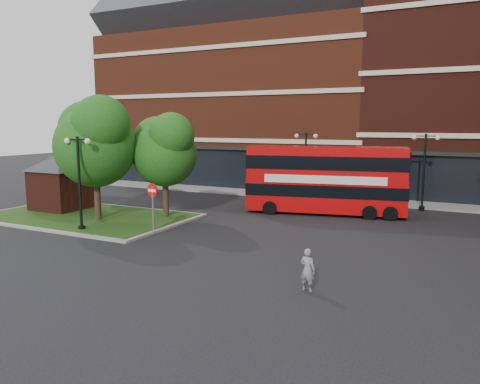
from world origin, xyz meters
The scene contains 15 objects.
ground centered at (0.00, 0.00, 0.00)m, with size 120.00×120.00×0.00m, color black.
pavement_far centered at (0.00, 16.50, 0.06)m, with size 44.00×3.00×0.12m, color slate.
terrace_far_left centered at (-8.00, 24.00, 7.00)m, with size 26.00×12.00×14.00m, color maroon.
traffic_island centered at (-8.00, 3.00, 0.07)m, with size 12.60×7.60×0.15m.
kiosk centered at (-11.00, 4.00, 2.32)m, with size 6.51×6.51×3.60m.
tree_island_west centered at (-6.60, 2.58, 4.79)m, with size 5.40×4.71×7.21m.
tree_island_east centered at (-3.58, 5.06, 4.24)m, with size 4.46×3.90×6.29m.
lamp_island centered at (-5.50, 0.20, 2.83)m, with size 1.72×0.36×5.00m.
lamp_far_left centered at (2.00, 14.50, 2.83)m, with size 1.72×0.36×5.00m.
lamp_far_right centered at (10.00, 14.50, 2.83)m, with size 1.72×0.36×5.00m.
bus centered at (4.62, 10.63, 2.44)m, with size 9.98×4.07×3.72m.
woman centered at (8.00, -2.96, 0.75)m, with size 0.55×0.36×1.50m, color gray.
car_silver centered at (-0.79, 16.00, 0.69)m, with size 1.63×4.05×1.38m, color #A6A9AD.
car_white centered at (5.10, 14.50, 0.73)m, with size 1.54×4.43×1.46m, color silver.
no_entry_sign centered at (-1.80, 1.50, 1.87)m, with size 0.72×0.17×2.62m.
Camera 1 is at (12.77, -17.67, 5.69)m, focal length 35.00 mm.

